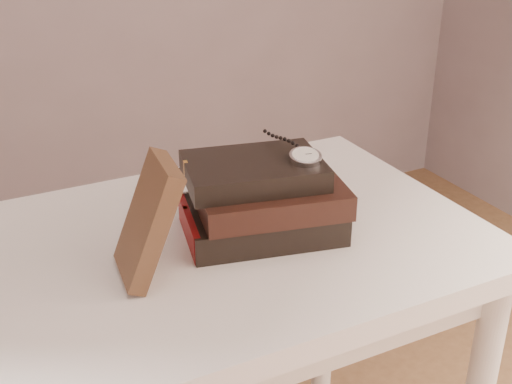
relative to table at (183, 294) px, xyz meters
name	(u,v)px	position (x,y,z in m)	size (l,w,h in m)	color
table	(183,294)	(0.00, 0.00, 0.00)	(1.00, 0.60, 0.75)	white
book_stack	(262,200)	(0.14, -0.01, 0.15)	(0.28, 0.23, 0.13)	black
journal	(148,221)	(-0.07, -0.06, 0.18)	(0.03, 0.11, 0.18)	#3C2517
pocket_watch	(303,155)	(0.20, -0.04, 0.23)	(0.06, 0.16, 0.02)	silver
eyeglasses	(198,177)	(0.07, 0.09, 0.16)	(0.13, 0.14, 0.05)	silver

